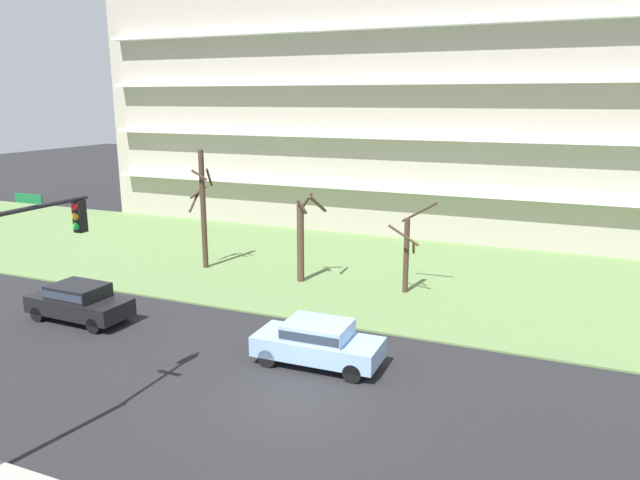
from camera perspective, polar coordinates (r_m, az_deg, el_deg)
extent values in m
plane|color=#232326|center=(19.00, -2.48, -14.91)|extent=(160.00, 160.00, 0.00)
cube|color=#66844C|center=(31.27, 8.65, -3.41)|extent=(80.00, 16.00, 0.08)
cube|color=#B2A899|center=(43.09, 13.67, 12.07)|extent=(51.60, 10.82, 16.53)
cube|color=white|center=(37.76, 11.74, 4.45)|extent=(49.53, 0.90, 0.24)
cube|color=white|center=(37.40, 11.98, 9.46)|extent=(49.53, 0.90, 0.24)
cube|color=white|center=(37.33, 12.23, 14.53)|extent=(49.53, 0.90, 0.24)
cube|color=white|center=(37.56, 12.50, 19.57)|extent=(49.53, 0.90, 0.24)
cylinder|color=#423023|center=(32.22, -11.08, 2.78)|extent=(0.29, 0.29, 6.40)
cylinder|color=#423023|center=(32.42, -11.86, 3.75)|extent=(0.16, 1.11, 1.18)
cylinder|color=#423023|center=(31.83, -10.54, 5.91)|extent=(0.40, 0.89, 1.03)
cylinder|color=#423023|center=(31.56, -11.46, 6.10)|extent=(0.85, 0.36, 0.58)
cylinder|color=#423023|center=(32.46, -11.56, 4.48)|extent=(0.56, 0.93, 0.62)
cylinder|color=#4C3828|center=(29.46, -1.87, -0.38)|extent=(0.35, 0.35, 3.97)
cylinder|color=#4C3828|center=(28.86, -1.76, 3.18)|extent=(0.53, 0.52, 0.77)
cylinder|color=#4C3828|center=(28.65, -0.25, 3.48)|extent=(0.19, 1.92, 1.13)
cylinder|color=#4C3828|center=(29.33, -1.36, 3.66)|extent=(0.93, 0.45, 1.07)
cylinder|color=#423023|center=(28.10, 8.24, -1.56)|extent=(0.26, 0.26, 3.63)
cylinder|color=#423023|center=(27.98, 8.94, -0.71)|extent=(0.27, 0.75, 0.76)
cylinder|color=#423023|center=(28.43, 9.47, 2.63)|extent=(1.87, 0.78, 1.21)
cylinder|color=#423023|center=(27.16, 7.98, 0.45)|extent=(1.46, 0.16, 0.92)
cube|color=#8CB2E0|center=(20.86, -0.22, -10.16)|extent=(4.43, 1.88, 0.70)
cube|color=#8CB2E0|center=(20.62, -0.22, -8.56)|extent=(2.23, 1.70, 0.55)
cube|color=#2D3847|center=(20.62, -0.22, -8.56)|extent=(2.19, 1.73, 0.30)
cylinder|color=black|center=(20.94, -5.03, -11.17)|extent=(0.64, 0.23, 0.64)
cylinder|color=black|center=(22.23, -3.16, -9.62)|extent=(0.64, 0.23, 0.64)
cylinder|color=black|center=(19.85, 3.12, -12.58)|extent=(0.64, 0.23, 0.64)
cylinder|color=black|center=(21.21, 4.53, -10.82)|extent=(0.64, 0.23, 0.64)
cube|color=black|center=(26.69, -21.99, -5.81)|extent=(4.45, 1.93, 0.70)
cube|color=black|center=(26.50, -22.11, -4.53)|extent=(2.25, 1.72, 0.55)
cube|color=#2D3847|center=(26.50, -22.11, -4.53)|extent=(2.21, 1.76, 0.30)
cylinder|color=black|center=(27.43, -25.35, -6.40)|extent=(0.65, 0.24, 0.64)
cylinder|color=black|center=(28.40, -22.93, -5.51)|extent=(0.65, 0.24, 0.64)
cylinder|color=black|center=(25.23, -20.79, -7.65)|extent=(0.65, 0.24, 0.64)
cylinder|color=black|center=(26.28, -18.34, -6.61)|extent=(0.65, 0.24, 0.64)
cylinder|color=black|center=(16.70, -26.53, 2.60)|extent=(0.12, 4.27, 0.12)
cube|color=black|center=(18.00, -21.97, 2.11)|extent=(0.28, 0.28, 0.90)
sphere|color=red|center=(17.84, -22.40, 2.96)|extent=(0.20, 0.20, 0.20)
sphere|color=#F2A519|center=(17.89, -22.32, 2.08)|extent=(0.20, 0.20, 0.20)
sphere|color=green|center=(17.94, -22.24, 1.21)|extent=(0.20, 0.20, 0.20)
cube|color=#197238|center=(16.79, -26.07, 3.57)|extent=(0.90, 0.04, 0.24)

